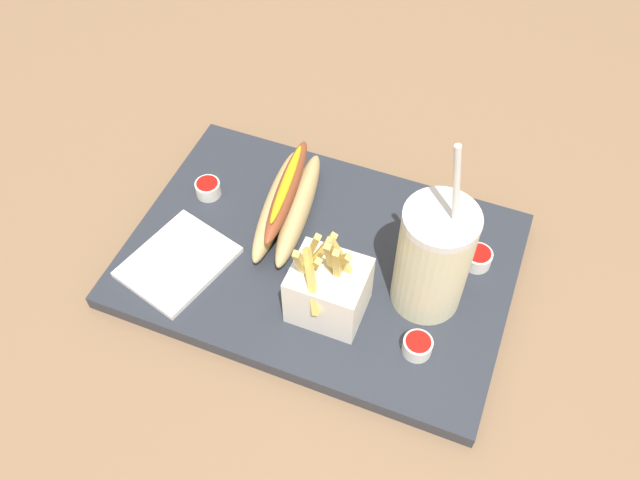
# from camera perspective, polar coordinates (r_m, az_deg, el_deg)

# --- Properties ---
(ground_plane) EXTENTS (2.40, 2.40, 0.02)m
(ground_plane) POSITION_cam_1_polar(r_m,az_deg,el_deg) (0.84, 0.00, -2.49)
(ground_plane) COLOR #8C6B4C
(food_tray) EXTENTS (0.46, 0.32, 0.02)m
(food_tray) POSITION_cam_1_polar(r_m,az_deg,el_deg) (0.82, 0.00, -1.69)
(food_tray) COLOR #2D333D
(food_tray) RESTS_ON ground_plane
(soda_cup) EXTENTS (0.08, 0.08, 0.24)m
(soda_cup) POSITION_cam_1_polar(r_m,az_deg,el_deg) (0.73, 9.65, -1.59)
(soda_cup) COLOR beige
(soda_cup) RESTS_ON food_tray
(fries_basket) EXTENTS (0.08, 0.08, 0.15)m
(fries_basket) POSITION_cam_1_polar(r_m,az_deg,el_deg) (0.74, 0.70, -4.17)
(fries_basket) COLOR white
(fries_basket) RESTS_ON food_tray
(hot_dog_1) EXTENTS (0.08, 0.19, 0.07)m
(hot_dog_1) POSITION_cam_1_polar(r_m,az_deg,el_deg) (0.83, -2.80, 3.21)
(hot_dog_1) COLOR #DBB775
(hot_dog_1) RESTS_ON food_tray
(ketchup_cup_1) EXTENTS (0.03, 0.03, 0.02)m
(ketchup_cup_1) POSITION_cam_1_polar(r_m,az_deg,el_deg) (0.74, 8.34, -8.92)
(ketchup_cup_1) COLOR white
(ketchup_cup_1) RESTS_ON food_tray
(ketchup_cup_2) EXTENTS (0.03, 0.03, 0.02)m
(ketchup_cup_2) POSITION_cam_1_polar(r_m,az_deg,el_deg) (0.88, -9.56, 4.42)
(ketchup_cup_2) COLOR white
(ketchup_cup_2) RESTS_ON food_tray
(ketchup_cup_3) EXTENTS (0.03, 0.03, 0.02)m
(ketchup_cup_3) POSITION_cam_1_polar(r_m,az_deg,el_deg) (0.82, 13.33, -1.47)
(ketchup_cup_3) COLOR white
(ketchup_cup_3) RESTS_ON food_tray
(napkin_stack) EXTENTS (0.13, 0.15, 0.01)m
(napkin_stack) POSITION_cam_1_polar(r_m,az_deg,el_deg) (0.82, -12.04, -1.85)
(napkin_stack) COLOR white
(napkin_stack) RESTS_ON food_tray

